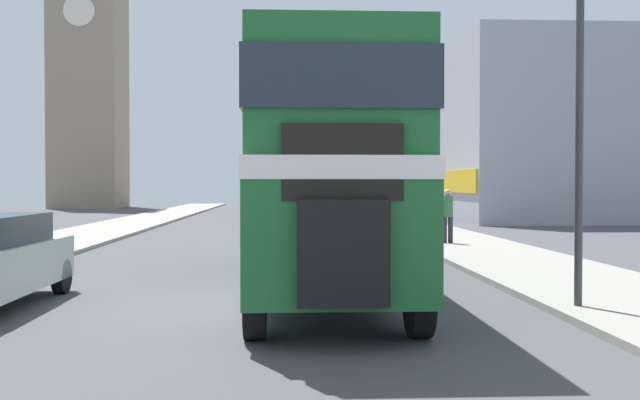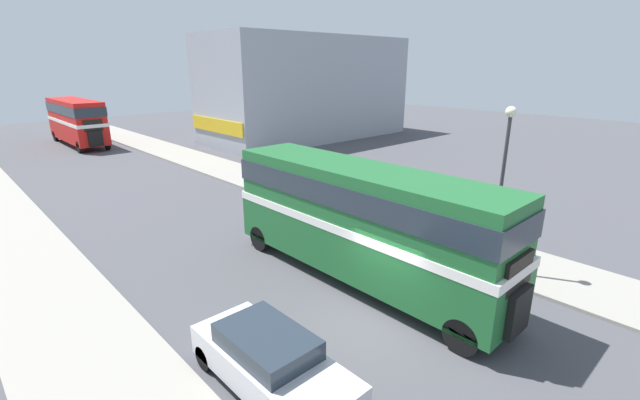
% 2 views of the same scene
% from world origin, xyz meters
% --- Properties ---
extents(ground_plane, '(120.00, 120.00, 0.00)m').
position_xyz_m(ground_plane, '(0.00, 0.00, 0.00)').
color(ground_plane, '#47474C').
extents(sidewalk_right, '(3.50, 120.00, 0.12)m').
position_xyz_m(sidewalk_right, '(6.75, 0.00, 0.06)').
color(sidewalk_right, gray).
rests_on(sidewalk_right, ground_plane).
extents(double_decker_bus, '(2.43, 10.96, 4.06)m').
position_xyz_m(double_decker_bus, '(1.61, 2.02, 2.42)').
color(double_decker_bus, '#1E602D').
rests_on(double_decker_bus, ground_plane).
extents(bus_distant, '(2.56, 10.19, 4.18)m').
position_xyz_m(bus_distant, '(2.09, 37.68, 2.48)').
color(bus_distant, red).
rests_on(bus_distant, ground_plane).
extents(car_parked_near, '(1.71, 4.48, 1.51)m').
position_xyz_m(car_parked_near, '(-3.91, -0.22, 0.78)').
color(car_parked_near, silver).
rests_on(car_parked_near, ground_plane).
extents(pedestrian_walking, '(0.35, 0.35, 1.74)m').
position_xyz_m(pedestrian_walking, '(6.15, 10.93, 1.10)').
color(pedestrian_walking, '#282833').
rests_on(pedestrian_walking, sidewalk_right).
extents(street_lamp, '(0.36, 0.36, 5.86)m').
position_xyz_m(street_lamp, '(5.46, -0.90, 3.96)').
color(street_lamp, '#38383D').
rests_on(street_lamp, sidewalk_right).
extents(shop_building_block, '(21.21, 8.76, 9.91)m').
position_xyz_m(shop_building_block, '(20.81, 26.48, 4.95)').
color(shop_building_block, '#999EA8').
rests_on(shop_building_block, ground_plane).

